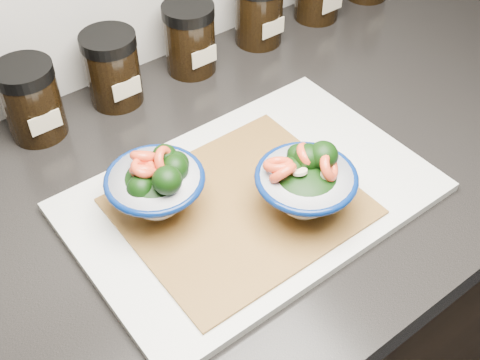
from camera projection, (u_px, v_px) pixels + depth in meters
cabinet at (290, 313)px, 1.20m from camera, size 3.43×0.58×0.86m
countertop at (308, 144)px, 0.88m from camera, size 3.50×0.60×0.04m
cutting_board at (252, 197)px, 0.77m from camera, size 0.45×0.30×0.01m
bamboo_mat at (240, 206)px, 0.75m from camera, size 0.28×0.24×0.00m
bowl_left at (156, 186)px, 0.72m from camera, size 0.12×0.12×0.10m
bowl_right at (305, 183)px, 0.72m from camera, size 0.12×0.12×0.09m
spice_jar_a at (31, 101)px, 0.83m from camera, size 0.08×0.08×0.11m
spice_jar_b at (113, 69)px, 0.89m from camera, size 0.08×0.08×0.11m
spice_jar_c at (190, 38)px, 0.95m from camera, size 0.08×0.08×0.11m
spice_jar_d at (259, 11)px, 1.01m from camera, size 0.08×0.08×0.11m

